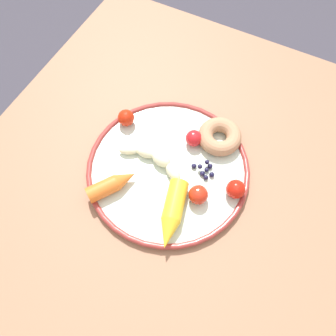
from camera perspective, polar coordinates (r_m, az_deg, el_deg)
ground_plane at (r=1.39m, az=0.45°, el=-15.70°), size 6.00×6.00×0.00m
dining_table at (r=0.78m, az=0.78°, el=-7.07°), size 1.07×0.93×0.70m
plate at (r=0.72m, az=0.00°, el=-0.10°), size 0.36×0.36×0.02m
banana at (r=0.71m, az=-1.66°, el=0.89°), size 0.08×0.19×0.03m
carrot_orange at (r=0.69m, az=-9.68°, el=-2.87°), size 0.11×0.09×0.03m
carrot_yellow at (r=0.66m, az=0.75°, el=-7.93°), size 0.14×0.07×0.04m
donut at (r=0.75m, az=8.94°, el=5.42°), size 0.13×0.13×0.03m
blueberry_pile at (r=0.72m, az=6.35°, el=-0.29°), size 0.04×0.05×0.02m
tomato_near at (r=0.68m, az=5.26°, el=-4.63°), size 0.04×0.04×0.04m
tomato_mid at (r=0.69m, az=11.64°, el=-3.61°), size 0.04×0.04×0.04m
tomato_far at (r=0.74m, az=4.50°, el=5.17°), size 0.04×0.04×0.04m
tomato_extra at (r=0.77m, az=-7.28°, el=8.62°), size 0.04×0.04×0.04m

